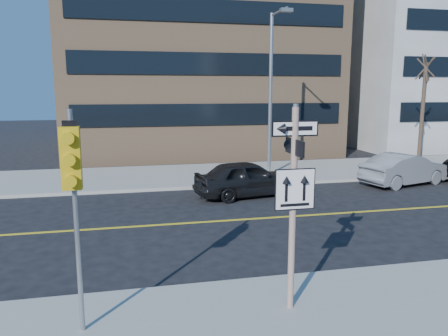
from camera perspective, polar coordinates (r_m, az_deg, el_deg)
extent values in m
plane|color=black|center=(11.54, 4.05, -12.62)|extent=(120.00, 120.00, 0.00)
cylinder|color=beige|center=(8.59, 8.96, -5.57)|extent=(0.13, 0.13, 4.00)
cylinder|color=gray|center=(8.28, 9.35, 8.08)|extent=(0.10, 0.10, 0.06)
cube|color=black|center=(8.31, 9.27, 5.12)|extent=(0.92, 0.03, 0.30)
cube|color=black|center=(8.34, 9.20, 2.72)|extent=(0.03, 0.92, 0.30)
cube|color=white|center=(8.41, 9.26, -2.77)|extent=(0.80, 0.03, 0.80)
cylinder|color=gray|center=(8.08, -18.71, -7.00)|extent=(0.09, 0.09, 4.00)
cube|color=gold|center=(7.63, -19.37, 1.21)|extent=(0.32, 0.22, 1.05)
sphere|color=#8C0705|center=(7.47, -19.64, 3.72)|extent=(0.17, 0.17, 0.17)
sphere|color=black|center=(7.51, -19.48, 1.07)|extent=(0.17, 0.17, 0.17)
sphere|color=black|center=(7.57, -19.32, -1.54)|extent=(0.17, 0.17, 0.17)
imported|color=black|center=(18.50, 3.10, -1.36)|extent=(2.59, 4.78, 1.54)
imported|color=gray|center=(22.44, 22.55, -0.15)|extent=(2.74, 4.81, 1.50)
cylinder|color=gray|center=(22.34, 6.08, 9.30)|extent=(0.18, 0.18, 8.00)
cylinder|color=gray|center=(21.69, 7.17, 19.60)|extent=(0.10, 2.20, 0.10)
cube|color=gray|center=(20.74, 8.14, 19.74)|extent=(0.55, 0.30, 0.16)
cylinder|color=#362B20|center=(26.87, 24.46, 6.24)|extent=(0.22, 0.22, 5.80)
cube|color=#A17C59|center=(35.84, -4.41, 17.40)|extent=(18.00, 18.00, 18.00)
cube|color=#9FA2A4|center=(43.71, 26.61, 13.09)|extent=(20.00, 16.00, 15.00)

